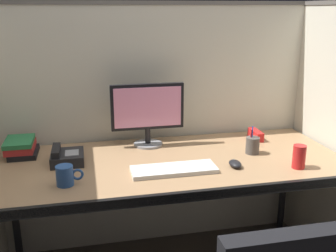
{
  "coord_description": "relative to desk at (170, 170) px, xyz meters",
  "views": [
    {
      "loc": [
        -0.43,
        -1.62,
        1.52
      ],
      "look_at": [
        0.0,
        0.35,
        0.92
      ],
      "focal_mm": 41.64,
      "sensor_mm": 36.0,
      "label": 1
    }
  ],
  "objects": [
    {
      "name": "desk_phone",
      "position": [
        -0.55,
        0.1,
        0.08
      ],
      "size": [
        0.17,
        0.19,
        0.09
      ],
      "color": "black",
      "rests_on": "desk"
    },
    {
      "name": "book_stack",
      "position": [
        -0.8,
        0.27,
        0.1
      ],
      "size": [
        0.17,
        0.22,
        0.09
      ],
      "color": "black",
      "rests_on": "desk"
    },
    {
      "name": "soda_can",
      "position": [
        0.62,
        -0.23,
        0.11
      ],
      "size": [
        0.07,
        0.07,
        0.12
      ],
      "primitive_type": "cylinder",
      "color": "red",
      "rests_on": "desk"
    },
    {
      "name": "computer_mouse",
      "position": [
        0.31,
        -0.15,
        0.07
      ],
      "size": [
        0.06,
        0.1,
        0.04
      ],
      "color": "black",
      "rests_on": "desk"
    },
    {
      "name": "coffee_mug",
      "position": [
        -0.54,
        -0.18,
        0.1
      ],
      "size": [
        0.13,
        0.08,
        0.09
      ],
      "color": "#264C8C",
      "rests_on": "desk"
    },
    {
      "name": "cubicle_partition_rear",
      "position": [
        0.0,
        0.46,
        0.1
      ],
      "size": [
        2.21,
        0.06,
        1.57
      ],
      "color": "beige",
      "rests_on": "ground"
    },
    {
      "name": "pen_cup",
      "position": [
        0.48,
        0.02,
        0.1
      ],
      "size": [
        0.08,
        0.08,
        0.16
      ],
      "color": "#4C4742",
      "rests_on": "desk"
    },
    {
      "name": "red_stapler",
      "position": [
        0.61,
        0.25,
        0.08
      ],
      "size": [
        0.04,
        0.15,
        0.06
      ],
      "primitive_type": "cube",
      "color": "red",
      "rests_on": "desk"
    },
    {
      "name": "monitor_center",
      "position": [
        -0.08,
        0.28,
        0.27
      ],
      "size": [
        0.43,
        0.17,
        0.37
      ],
      "color": "gray",
      "rests_on": "desk"
    },
    {
      "name": "desk",
      "position": [
        0.0,
        0.0,
        0.0
      ],
      "size": [
        1.9,
        0.8,
        0.74
      ],
      "color": "#997551",
      "rests_on": "ground"
    },
    {
      "name": "keyboard_main",
      "position": [
        -0.01,
        -0.14,
        0.06
      ],
      "size": [
        0.43,
        0.15,
        0.02
      ],
      "primitive_type": "cube",
      "color": "silver",
      "rests_on": "desk"
    }
  ]
}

